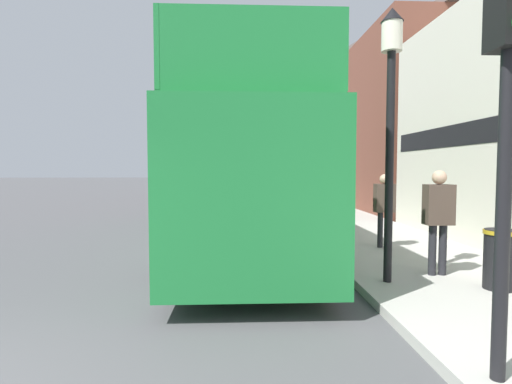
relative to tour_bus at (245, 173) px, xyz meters
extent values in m
plane|color=#4C4C4F|center=(-3.08, 13.21, -1.86)|extent=(144.00, 144.00, 0.00)
cube|color=#ADAAA3|center=(3.48, 10.21, -1.79)|extent=(3.51, 108.00, 0.14)
cube|color=brown|center=(8.24, 13.45, 2.02)|extent=(6.00, 20.34, 7.77)
pyramid|color=#473D38|center=(8.24, 13.45, 7.24)|extent=(6.00, 20.34, 2.67)
cube|color=#1E7A38|center=(0.00, -0.13, -0.27)|extent=(2.57, 11.24, 2.60)
cube|color=white|center=(0.00, -0.69, -0.14)|extent=(2.57, 6.19, 0.45)
cube|color=black|center=(0.00, -0.13, 0.53)|extent=(2.60, 10.35, 0.70)
cube|color=#1E7A38|center=(0.00, -0.13, 1.08)|extent=(2.57, 10.35, 0.10)
cube|color=#1E7A38|center=(-1.23, -0.13, 1.68)|extent=(0.10, 10.34, 1.10)
cube|color=#1E7A38|center=(1.23, -0.13, 1.68)|extent=(0.10, 10.34, 1.10)
cube|color=#1E7A38|center=(0.02, -5.26, 1.68)|extent=(2.54, 0.08, 1.10)
cube|color=#1E7A38|center=(-0.01, 4.25, 1.68)|extent=(2.54, 1.58, 1.10)
cylinder|color=black|center=(-1.15, 3.35, -1.34)|extent=(0.28, 1.04, 1.04)
cylinder|color=black|center=(1.13, 3.36, -1.34)|extent=(0.28, 1.04, 1.04)
cylinder|color=black|center=(-1.13, -3.39, -1.34)|extent=(0.28, 1.04, 1.04)
cylinder|color=black|center=(1.15, -3.39, -1.34)|extent=(0.28, 1.04, 1.04)
cube|color=black|center=(0.57, 8.05, -1.28)|extent=(1.81, 4.58, 0.79)
cube|color=black|center=(0.57, 7.92, -0.61)|extent=(1.59, 2.20, 0.56)
cylinder|color=black|center=(-0.26, 9.47, -1.53)|extent=(0.20, 0.68, 0.68)
cylinder|color=black|center=(1.40, 9.47, -1.53)|extent=(0.20, 0.68, 0.68)
cylinder|color=black|center=(-0.26, 6.64, -1.53)|extent=(0.20, 0.68, 0.68)
cylinder|color=black|center=(1.40, 6.63, -1.53)|extent=(0.20, 0.68, 0.68)
cylinder|color=#232328|center=(3.14, -3.98, -1.29)|extent=(0.13, 0.13, 0.87)
cylinder|color=#232328|center=(3.32, -3.98, -1.29)|extent=(0.13, 0.13, 0.87)
cube|color=#4C3D33|center=(3.23, -3.98, -0.51)|extent=(0.47, 0.26, 0.69)
sphere|color=tan|center=(3.23, -3.98, -0.05)|extent=(0.24, 0.24, 0.24)
cylinder|color=#232328|center=(3.11, -1.55, -1.31)|extent=(0.12, 0.12, 0.82)
cylinder|color=#232328|center=(3.29, -1.55, -1.31)|extent=(0.12, 0.12, 0.82)
cube|color=#4C3D33|center=(3.20, -1.55, -0.57)|extent=(0.45, 0.25, 0.65)
sphere|color=tan|center=(3.20, -1.55, -0.13)|extent=(0.23, 0.23, 0.23)
cylinder|color=black|center=(2.05, -7.35, -0.33)|extent=(0.12, 0.12, 2.80)
cylinder|color=black|center=(2.23, -4.35, 0.11)|extent=(0.13, 0.13, 3.66)
cylinder|color=silver|center=(2.23, -4.35, 2.16)|extent=(0.32, 0.32, 0.45)
cone|color=black|center=(2.23, -4.35, 2.50)|extent=(0.35, 0.35, 0.22)
cylinder|color=black|center=(2.14, 4.23, 0.13)|extent=(0.13, 0.13, 3.70)
cylinder|color=silver|center=(2.14, 4.23, 2.20)|extent=(0.32, 0.32, 0.45)
cone|color=black|center=(2.14, 4.23, 2.54)|extent=(0.35, 0.35, 0.22)
cylinder|color=black|center=(3.76, -4.82, -1.27)|extent=(0.44, 0.44, 0.91)
cylinder|color=#B28E1E|center=(3.76, -4.82, -0.85)|extent=(0.48, 0.48, 0.06)
camera|label=1|loc=(-0.18, -10.60, 0.09)|focal=28.00mm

